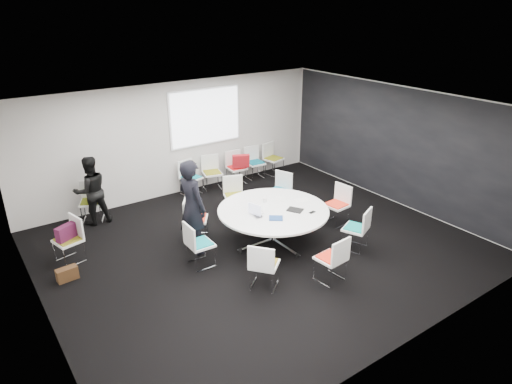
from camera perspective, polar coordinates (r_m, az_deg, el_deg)
room_shell at (r=8.68m, az=0.95°, el=1.43°), size 8.08×7.08×2.88m
conference_table at (r=9.17m, az=2.15°, el=-3.24°), size 2.22×2.22×0.73m
projection_screen at (r=11.71m, az=-6.31°, el=9.30°), size 1.90×0.03×1.35m
chair_ring_a at (r=10.18m, az=10.00°, el=-2.48°), size 0.49×0.50×0.88m
chair_ring_b at (r=10.73m, az=2.92°, el=-0.76°), size 0.58×0.59×0.88m
chair_ring_c at (r=10.47m, az=-2.66°, el=-1.38°), size 0.59×0.58×0.88m
chair_ring_d at (r=9.49m, az=-7.52°, el=-4.27°), size 0.63×0.63×0.88m
chair_ring_e at (r=8.56m, az=-7.03°, el=-7.48°), size 0.46×0.47×0.88m
chair_ring_f at (r=7.90m, az=0.99°, el=-10.11°), size 0.64×0.64×0.88m
chair_ring_g at (r=8.17m, az=9.32°, el=-9.22°), size 0.50×0.49×0.88m
chair_ring_h at (r=9.25m, az=12.33°, el=-5.41°), size 0.60×0.60×0.88m
chair_back_a at (r=11.64m, az=-8.12°, el=0.98°), size 0.55×0.54×0.88m
chair_back_b at (r=11.91m, az=-5.49°, el=1.63°), size 0.56×0.55×0.88m
chair_back_c at (r=12.22m, az=-2.45°, el=2.29°), size 0.49×0.48×0.88m
chair_back_d at (r=12.59m, az=-0.14°, el=2.93°), size 0.49×0.48×0.88m
chair_back_e at (r=12.92m, az=2.15°, el=3.45°), size 0.55×0.54×0.88m
chair_spare_left at (r=9.30m, az=-22.23°, el=-6.52°), size 0.54×0.55×0.88m
chair_person_back at (r=10.81m, az=-19.80°, el=-1.98°), size 0.60×0.60×0.88m
person_main at (r=8.76m, az=-8.00°, el=-1.85°), size 0.56×0.75×1.89m
person_back at (r=10.48m, az=-19.94°, el=0.15°), size 0.76×0.60×1.54m
laptop at (r=8.87m, az=0.31°, el=-2.72°), size 0.29×0.39×0.03m
laptop_lid at (r=8.76m, az=-0.18°, el=-2.21°), size 0.10×0.29×0.22m
notebook_black at (r=9.06m, az=4.90°, el=-2.25°), size 0.34×0.37×0.02m
tablet_folio at (r=8.70m, az=2.51°, el=-3.28°), size 0.33×0.32×0.03m
papers_right at (r=9.56m, az=3.07°, el=-0.84°), size 0.35×0.37×0.00m
papers_front at (r=9.54m, az=5.79°, el=-1.01°), size 0.34×0.27×0.00m
cup at (r=9.39m, az=1.06°, el=-1.00°), size 0.08×0.08×0.09m
phone at (r=9.02m, az=7.05°, el=-2.52°), size 0.15×0.09×0.01m
maroon_bag at (r=9.14m, az=-22.64°, el=-4.67°), size 0.42×0.31×0.28m
brown_bag at (r=8.82m, az=-22.53°, el=-9.44°), size 0.37×0.19×0.24m
red_jacket at (r=11.90m, az=-1.90°, el=3.89°), size 0.47×0.33×0.36m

